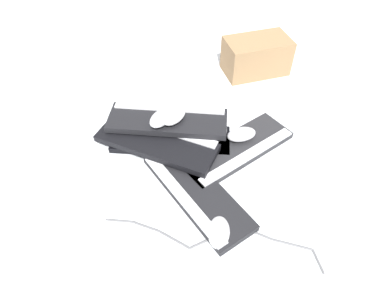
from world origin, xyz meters
The scene contains 12 objects.
ground_plane centered at (0.00, 0.00, 0.00)m, with size 3.20×3.20×0.00m, color silver.
keyboard_0 centered at (0.16, -0.02, 0.01)m, with size 0.41×0.43×0.03m.
keyboard_1 centered at (-0.06, 0.09, 0.01)m, with size 0.43×0.40×0.03m.
keyboard_2 centered at (-0.06, -0.16, 0.01)m, with size 0.21×0.46×0.03m.
keyboard_3 centered at (-0.01, -0.20, 0.04)m, with size 0.23×0.46×0.03m.
keyboard_4 centered at (-0.10, -0.18, 0.07)m, with size 0.20×0.45×0.03m.
mouse_0 centered at (-0.06, -0.20, 0.11)m, with size 0.11×0.07×0.04m, color #B7B7BC.
mouse_1 centered at (-0.10, 0.09, 0.05)m, with size 0.11×0.07×0.04m, color #B7B7BC.
mouse_2 centered at (-0.08, -0.16, 0.11)m, with size 0.11×0.07×0.04m, color silver.
mouse_3 centered at (0.30, 0.08, 0.02)m, with size 0.11×0.07×0.04m, color silver.
cable_0 centered at (0.31, 0.07, 0.00)m, with size 0.10×0.66×0.01m.
cardboard_box centered at (-0.60, 0.10, 0.08)m, with size 0.29×0.17×0.16m, color olive.
Camera 1 is at (0.82, 0.11, 0.92)m, focal length 32.00 mm.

